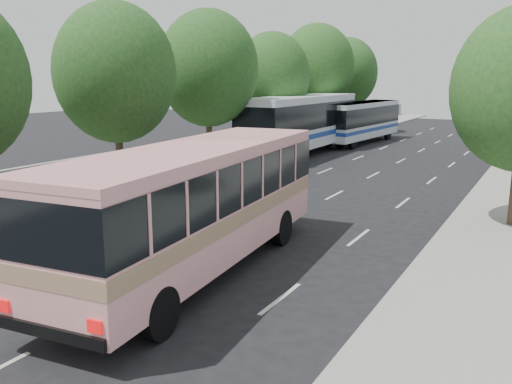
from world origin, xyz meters
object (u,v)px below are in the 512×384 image
Objects in this scene: pink_bus at (196,195)px; tour_coach_rear at (361,119)px; pink_taxi at (194,201)px; white_pickup at (270,159)px; tour_coach_front at (301,120)px.

pink_bus reaches higher than tour_coach_rear.
pink_bus is 5.74m from pink_taxi.
white_pickup is 0.47× the size of tour_coach_rear.
pink_taxi is at bearing -77.68° from tour_coach_front.
tour_coach_rear is at bearing 94.81° from pink_bus.
pink_bus reaches higher than pink_taxi.
pink_bus is 2.44× the size of pink_taxi.
tour_coach_rear is at bearing 96.47° from pink_taxi.
white_pickup is at bearing 104.06° from pink_taxi.
pink_taxi is at bearing -80.24° from tour_coach_rear.
tour_coach_rear is (-0.00, 16.16, 1.25)m from white_pickup.
pink_taxi is at bearing 120.84° from pink_bus.
pink_taxi is 0.34× the size of tour_coach_front.
pink_taxi reaches higher than white_pickup.
white_pickup is at bearing -78.70° from tour_coach_front.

